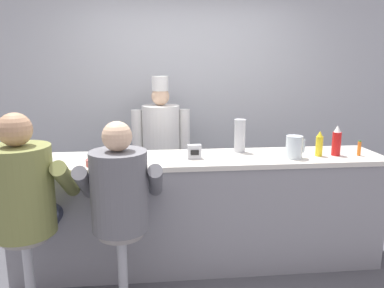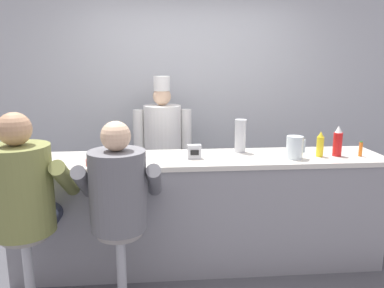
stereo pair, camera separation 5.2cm
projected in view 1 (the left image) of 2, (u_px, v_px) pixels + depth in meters
ground_plane at (204, 280)px, 3.06m from camera, size 20.00×20.00×0.00m
wall_back at (186, 98)px, 4.39m from camera, size 10.00×0.06×2.70m
diner_counter at (200, 211)px, 3.25m from camera, size 3.14×0.60×0.97m
ketchup_bottle_red at (337, 141)px, 3.19m from camera, size 0.07×0.07×0.26m
mustard_bottle_yellow at (319, 144)px, 3.17m from camera, size 0.06×0.06×0.22m
hot_sauce_bottle_orange at (359, 148)px, 3.19m from camera, size 0.03×0.03×0.13m
water_pitcher_clear at (294, 147)px, 3.10m from camera, size 0.16×0.14×0.19m
breakfast_plate at (36, 163)px, 2.92m from camera, size 0.22×0.22×0.04m
cereal_bowl at (95, 163)px, 2.88m from camera, size 0.14×0.14×0.05m
coffee_mug_white at (11, 158)px, 2.93m from camera, size 0.12×0.08×0.09m
coffee_mug_tan at (134, 155)px, 3.03m from camera, size 0.13×0.09×0.09m
cup_stack_steel at (240, 136)px, 3.30m from camera, size 0.10×0.10×0.29m
napkin_dispenser_chrome at (194, 152)px, 3.08m from camera, size 0.11×0.07×0.12m
diner_seated_olive at (23, 194)px, 2.50m from camera, size 0.64×0.63×1.44m
diner_seated_grey at (120, 195)px, 2.57m from camera, size 0.59×0.58×1.37m
cook_in_whites_near at (161, 144)px, 4.07m from camera, size 0.63×0.40×1.61m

